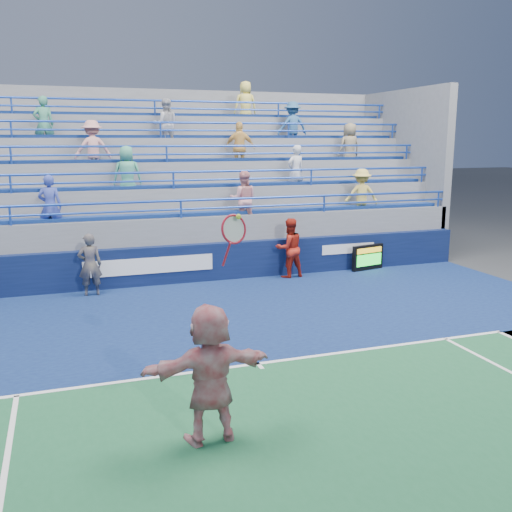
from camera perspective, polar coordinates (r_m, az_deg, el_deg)
name	(u,v)px	position (r m, az deg, el deg)	size (l,w,h in m)	color
ground	(258,365)	(10.63, 0.19, -10.83)	(120.00, 120.00, 0.00)	#333538
sponsor_wall	(184,264)	(16.49, -7.22, -0.78)	(18.00, 0.32, 1.10)	#0A1437
bleacher_stand	(160,214)	(19.98, -9.54, 4.21)	(18.00, 5.60, 6.13)	slate
serve_speed_board	(368,258)	(18.28, 11.11, -0.15)	(1.17, 0.38, 0.81)	black
tennis_player	(210,373)	(7.82, -4.62, -11.61)	(1.83, 0.65, 3.12)	silver
line_judge	(90,265)	(15.54, -16.27, -0.85)	(0.61, 0.40, 1.67)	#141637
ball_girl	(289,248)	(16.95, 3.34, 0.80)	(0.86, 0.67, 1.78)	#A92013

